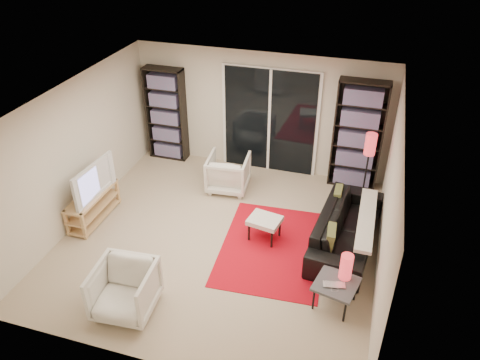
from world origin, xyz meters
name	(u,v)px	position (x,y,z in m)	size (l,w,h in m)	color
floor	(220,238)	(0.00, 0.00, 0.00)	(5.00, 5.00, 0.00)	tan
wall_back	(260,112)	(0.00, 2.50, 1.20)	(5.00, 0.02, 2.40)	beige
wall_front	(143,292)	(0.00, -2.50, 1.20)	(5.00, 0.02, 2.40)	beige
wall_left	(75,153)	(-2.50, 0.00, 1.20)	(0.02, 5.00, 2.40)	beige
wall_right	(389,204)	(2.50, 0.00, 1.20)	(0.02, 5.00, 2.40)	beige
ceiling	(216,102)	(0.00, 0.00, 2.40)	(5.00, 5.00, 0.02)	white
sliding_door	(270,121)	(0.20, 2.46, 1.05)	(1.92, 0.08, 2.16)	white
bookshelf_left	(166,114)	(-1.95, 2.33, 0.98)	(0.80, 0.30, 1.95)	black
bookshelf_right	(358,136)	(1.90, 2.33, 1.05)	(0.90, 0.30, 2.10)	black
tv_stand	(93,206)	(-2.27, -0.12, 0.26)	(0.37, 1.17, 0.50)	#D4B37D
tv	(89,180)	(-2.25, -0.12, 0.80)	(1.05, 0.14, 0.61)	black
rug	(273,247)	(0.89, 0.02, 0.01)	(1.62, 2.20, 0.01)	red
sofa	(347,228)	(1.99, 0.46, 0.31)	(2.15, 0.84, 0.63)	black
armchair_back	(228,173)	(-0.34, 1.48, 0.35)	(0.75, 0.77, 0.70)	silver
armchair_front	(125,290)	(-0.72, -1.82, 0.36)	(0.78, 0.80, 0.73)	silver
ottoman	(265,221)	(0.69, 0.21, 0.34)	(0.57, 0.49, 0.40)	silver
side_table	(336,285)	(1.98, -0.91, 0.36)	(0.66, 0.66, 0.40)	#45464A
laptop	(334,287)	(1.96, -1.01, 0.41)	(0.30, 0.19, 0.02)	silver
table_lamp	(346,267)	(2.07, -0.77, 0.59)	(0.17, 0.17, 0.38)	red
floor_lamp	(369,152)	(2.14, 1.69, 1.09)	(0.21, 0.21, 1.42)	black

